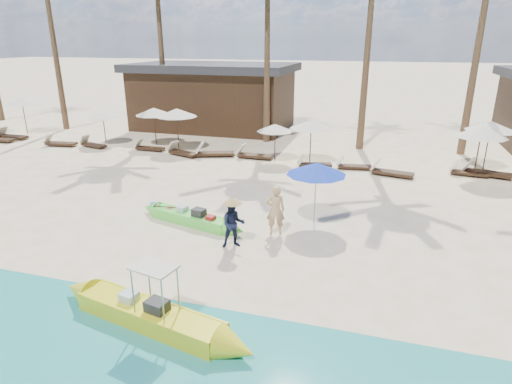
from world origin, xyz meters
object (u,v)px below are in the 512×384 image
(yellow_canoe, at_px, (150,315))
(green_canoe, at_px, (190,218))
(blue_umbrella, at_px, (316,169))
(tourist, at_px, (275,210))

(yellow_canoe, bearing_deg, green_canoe, 117.33)
(yellow_canoe, height_order, blue_umbrella, blue_umbrella)
(yellow_canoe, bearing_deg, blue_umbrella, 80.46)
(green_canoe, bearing_deg, blue_umbrella, 31.26)
(green_canoe, xyz_separation_m, yellow_canoe, (1.46, -5.18, 0.04))
(blue_umbrella, bearing_deg, yellow_canoe, -111.15)
(tourist, bearing_deg, green_canoe, -15.73)
(blue_umbrella, bearing_deg, tourist, -130.59)
(yellow_canoe, xyz_separation_m, tourist, (1.45, 5.21, 0.57))
(green_canoe, relative_size, yellow_canoe, 0.82)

